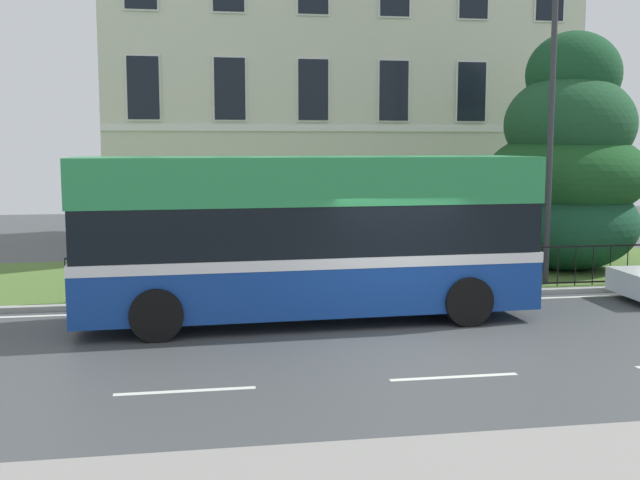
# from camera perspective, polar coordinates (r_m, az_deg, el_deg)

# --- Properties ---
(ground_plane) EXTENTS (60.00, 56.00, 0.18)m
(ground_plane) POSITION_cam_1_polar(r_m,az_deg,el_deg) (14.86, 5.87, -6.62)
(ground_plane) COLOR #434649
(georgian_townhouse) EXTENTS (16.04, 8.33, 12.88)m
(georgian_townhouse) POSITION_cam_1_polar(r_m,az_deg,el_deg) (29.28, 0.77, 13.12)
(georgian_townhouse) COLOR beige
(georgian_townhouse) RESTS_ON ground_plane
(iron_verge_railing) EXTENTS (15.83, 0.04, 0.97)m
(iron_verge_railing) POSITION_cam_1_polar(r_m,az_deg,el_deg) (18.07, 7.44, -2.15)
(iron_verge_railing) COLOR black
(iron_verge_railing) RESTS_ON ground_plane
(evergreen_tree) EXTENTS (4.36, 4.36, 6.49)m
(evergreen_tree) POSITION_cam_1_polar(r_m,az_deg,el_deg) (22.27, 17.71, 5.22)
(evergreen_tree) COLOR #423328
(evergreen_tree) RESTS_ON ground_plane
(single_decker_bus) EXTENTS (9.07, 2.81, 3.25)m
(single_decker_bus) POSITION_cam_1_polar(r_m,az_deg,el_deg) (15.32, -0.93, 0.36)
(single_decker_bus) COLOR navy
(single_decker_bus) RESTS_ON ground_plane
(street_lamp_post) EXTENTS (0.36, 0.24, 7.51)m
(street_lamp_post) POSITION_cam_1_polar(r_m,az_deg,el_deg) (19.66, 16.65, 9.34)
(street_lamp_post) COLOR #333338
(street_lamp_post) RESTS_ON ground_plane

